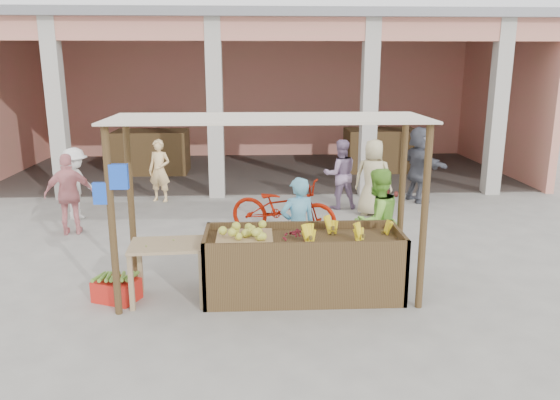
{
  "coord_description": "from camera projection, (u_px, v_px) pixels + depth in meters",
  "views": [
    {
      "loc": [
        -0.14,
        -6.81,
        3.06
      ],
      "look_at": [
        0.25,
        1.2,
        1.02
      ],
      "focal_mm": 35.0,
      "sensor_mm": 36.0,
      "label": 1
    }
  ],
  "objects": [
    {
      "name": "banana_heap",
      "position": [
        345.0,
        231.0,
        7.14
      ],
      "size": [
        1.17,
        0.64,
        0.21
      ],
      "primitive_type": null,
      "color": "yellow",
      "rests_on": "fruit_stall"
    },
    {
      "name": "shopper_a",
      "position": [
        75.0,
        181.0,
        10.75
      ],
      "size": [
        0.85,
        1.11,
        1.55
      ],
      "primitive_type": "imported",
      "rotation": [
        0.0,
        0.0,
        1.16
      ],
      "color": "white",
      "rests_on": "ground"
    },
    {
      "name": "market_building",
      "position": [
        260.0,
        75.0,
        15.33
      ],
      "size": [
        14.4,
        6.4,
        4.2
      ],
      "color": "tan",
      "rests_on": "ground"
    },
    {
      "name": "shopper_b",
      "position": [
        69.0,
        192.0,
        9.8
      ],
      "size": [
        1.0,
        0.65,
        1.58
      ],
      "primitive_type": "imported",
      "rotation": [
        0.0,
        0.0,
        3.32
      ],
      "color": "pink",
      "rests_on": "ground"
    },
    {
      "name": "shopper_c",
      "position": [
        373.0,
        174.0,
        10.99
      ],
      "size": [
        0.98,
        0.82,
        1.73
      ],
      "primitive_type": "imported",
      "rotation": [
        0.0,
        0.0,
        2.75
      ],
      "color": "tan",
      "rests_on": "ground"
    },
    {
      "name": "shopper_d",
      "position": [
        419.0,
        162.0,
        12.11
      ],
      "size": [
        1.07,
        1.76,
        1.78
      ],
      "primitive_type": "imported",
      "rotation": [
        0.0,
        0.0,
        1.83
      ],
      "color": "#50525C",
      "rests_on": "ground"
    },
    {
      "name": "papaya_pile",
      "position": [
        168.0,
        236.0,
        6.98
      ],
      "size": [
        0.73,
        0.42,
        0.21
      ],
      "primitive_type": null,
      "color": "#4C9631",
      "rests_on": "side_table"
    },
    {
      "name": "ground",
      "position": [
        266.0,
        295.0,
        7.35
      ],
      "size": [
        60.0,
        60.0,
        0.0
      ],
      "primitive_type": "plane",
      "color": "slate",
      "rests_on": "ground"
    },
    {
      "name": "motorcycle",
      "position": [
        283.0,
        207.0,
        9.76
      ],
      "size": [
        1.4,
        2.17,
        1.07
      ],
      "primitive_type": "imported",
      "rotation": [
        0.0,
        0.0,
        1.2
      ],
      "color": "#941403",
      "rests_on": "ground"
    },
    {
      "name": "produce_sacks",
      "position": [
        386.0,
        185.0,
        12.69
      ],
      "size": [
        0.88,
        0.66,
        0.53
      ],
      "color": "maroon",
      "rests_on": "ground"
    },
    {
      "name": "side_table",
      "position": [
        169.0,
        254.0,
        7.04
      ],
      "size": [
        1.01,
        0.71,
        0.79
      ],
      "rotation": [
        0.0,
        0.0,
        0.06
      ],
      "color": "#A18260",
      "rests_on": "ground"
    },
    {
      "name": "vendor_green",
      "position": [
        377.0,
        218.0,
        8.01
      ],
      "size": [
        0.92,
        0.78,
        1.65
      ],
      "primitive_type": "imported",
      "rotation": [
        0.0,
        0.0,
        3.64
      ],
      "color": "#83D143",
      "rests_on": "ground"
    },
    {
      "name": "stall_awning",
      "position": [
        264.0,
        149.0,
        6.92
      ],
      "size": [
        4.09,
        1.35,
        2.39
      ],
      "color": "#4F3A1F",
      "rests_on": "ground"
    },
    {
      "name": "shopper_e",
      "position": [
        159.0,
        169.0,
        12.16
      ],
      "size": [
        0.64,
        0.56,
        1.45
      ],
      "primitive_type": "imported",
      "rotation": [
        0.0,
        0.0,
        -0.32
      ],
      "color": "#F7CD87",
      "rests_on": "ground"
    },
    {
      "name": "fruit_stall",
      "position": [
        303.0,
        267.0,
        7.28
      ],
      "size": [
        2.6,
        0.95,
        0.8
      ],
      "primitive_type": "cube",
      "color": "#4F3A1F",
      "rests_on": "ground"
    },
    {
      "name": "melon_tray",
      "position": [
        245.0,
        233.0,
        7.09
      ],
      "size": [
        0.73,
        0.63,
        0.2
      ],
      "color": "#A38154",
      "rests_on": "fruit_stall"
    },
    {
      "name": "plantain_bundle",
      "position": [
        116.0,
        277.0,
        7.13
      ],
      "size": [
        0.42,
        0.29,
        0.08
      ],
      "primitive_type": null,
      "color": "olive",
      "rests_on": "red_crate"
    },
    {
      "name": "vendor_blue",
      "position": [
        298.0,
        224.0,
        7.9
      ],
      "size": [
        0.68,
        0.58,
        1.57
      ],
      "primitive_type": "imported",
      "rotation": [
        0.0,
        0.0,
        3.42
      ],
      "color": "#5DAACE",
      "rests_on": "ground"
    },
    {
      "name": "shopper_f",
      "position": [
        340.0,
        171.0,
        11.55
      ],
      "size": [
        0.83,
        0.52,
        1.62
      ],
      "primitive_type": "imported",
      "rotation": [
        0.0,
        0.0,
        3.23
      ],
      "color": "gray",
      "rests_on": "ground"
    },
    {
      "name": "red_crate",
      "position": [
        117.0,
        290.0,
        7.18
      ],
      "size": [
        0.65,
        0.57,
        0.28
      ],
      "primitive_type": "cube",
      "rotation": [
        0.0,
        0.0,
        -0.41
      ],
      "color": "red",
      "rests_on": "ground"
    },
    {
      "name": "berry_heap",
      "position": [
        297.0,
        234.0,
        7.13
      ],
      "size": [
        0.43,
        0.36,
        0.14
      ],
      "primitive_type": "ellipsoid",
      "color": "maroon",
      "rests_on": "fruit_stall"
    }
  ]
}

